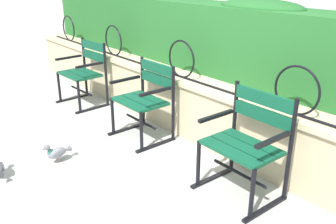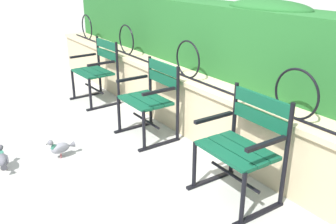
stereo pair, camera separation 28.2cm
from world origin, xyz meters
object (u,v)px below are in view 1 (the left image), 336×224
(park_chair_centre_left, at_px, (146,98))
(park_chair_centre_right, at_px, (248,141))
(pigeon_far_side, at_px, (57,152))
(park_chair_leftmost, at_px, (85,71))

(park_chair_centre_left, xyz_separation_m, park_chair_centre_right, (1.43, -0.00, 0.01))
(park_chair_centre_right, xyz_separation_m, pigeon_far_side, (-1.49, -1.04, -0.36))
(park_chair_leftmost, height_order, pigeon_far_side, park_chair_leftmost)
(park_chair_centre_right, bearing_deg, pigeon_far_side, -144.92)
(park_chair_centre_right, distance_m, pigeon_far_side, 1.85)
(park_chair_leftmost, relative_size, pigeon_far_side, 3.02)
(park_chair_centre_left, height_order, pigeon_far_side, park_chair_centre_left)
(park_chair_centre_left, distance_m, park_chair_centre_right, 1.43)
(park_chair_centre_right, bearing_deg, park_chair_centre_left, 180.00)
(park_chair_leftmost, relative_size, park_chair_centre_left, 1.04)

